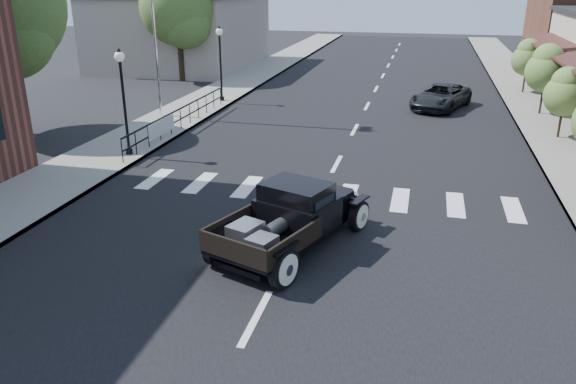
# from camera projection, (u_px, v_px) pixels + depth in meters

# --- Properties ---
(ground) EXTENTS (120.00, 120.00, 0.00)m
(ground) POSITION_uv_depth(u_px,v_px,m) (291.00, 251.00, 13.71)
(ground) COLOR black
(ground) RESTS_ON ground
(road) EXTENTS (14.00, 80.00, 0.02)m
(road) POSITION_uv_depth(u_px,v_px,m) (363.00, 115.00, 27.32)
(road) COLOR black
(road) RESTS_ON ground
(road_markings) EXTENTS (12.00, 60.00, 0.06)m
(road_markings) POSITION_uv_depth(u_px,v_px,m) (348.00, 142.00, 22.78)
(road_markings) COLOR silver
(road_markings) RESTS_ON ground
(sidewalk_left) EXTENTS (3.00, 80.00, 0.15)m
(sidewalk_left) POSITION_uv_depth(u_px,v_px,m) (199.00, 105.00, 29.17)
(sidewalk_left) COLOR gray
(sidewalk_left) RESTS_ON ground
(sidewalk_right) EXTENTS (3.00, 80.00, 0.15)m
(sidewalk_right) POSITION_uv_depth(u_px,v_px,m) (550.00, 124.00, 25.41)
(sidewalk_right) COLOR gray
(sidewalk_right) RESTS_ON ground
(low_building_left) EXTENTS (10.00, 12.00, 5.00)m
(low_building_left) POSITION_uv_depth(u_px,v_px,m) (182.00, 32.00, 41.55)
(low_building_left) COLOR #9F9386
(low_building_left) RESTS_ON ground
(railing) EXTENTS (0.08, 10.00, 1.00)m
(railing) POSITION_uv_depth(u_px,v_px,m) (180.00, 117.00, 24.17)
(railing) COLOR black
(railing) RESTS_ON sidewalk_left
(banner) EXTENTS (0.04, 2.20, 0.60)m
(banner) POSITION_uv_depth(u_px,v_px,m) (162.00, 133.00, 22.40)
(banner) COLOR silver
(banner) RESTS_ON sidewalk_left
(lamp_post_b) EXTENTS (0.36, 0.36, 3.83)m
(lamp_post_b) POSITION_uv_depth(u_px,v_px,m) (124.00, 103.00, 20.10)
(lamp_post_b) COLOR black
(lamp_post_b) RESTS_ON sidewalk_left
(lamp_post_c) EXTENTS (0.36, 0.36, 3.83)m
(lamp_post_c) POSITION_uv_depth(u_px,v_px,m) (221.00, 64.00, 29.17)
(lamp_post_c) COLOR black
(lamp_post_c) RESTS_ON sidewalk_left
(big_tree_near) EXTENTS (5.43, 5.43, 7.98)m
(big_tree_near) POSITION_uv_depth(u_px,v_px,m) (1.00, 38.00, 22.64)
(big_tree_near) COLOR #425E28
(big_tree_near) RESTS_ON ground
(big_tree_far) EXTENTS (4.73, 4.73, 6.94)m
(big_tree_far) POSITION_uv_depth(u_px,v_px,m) (179.00, 25.00, 35.20)
(big_tree_far) COLOR #425E28
(big_tree_far) RESTS_ON ground
(small_tree_c) EXTENTS (1.65, 1.65, 2.74)m
(small_tree_c) POSITION_uv_depth(u_px,v_px,m) (563.00, 104.00, 22.50)
(small_tree_c) COLOR #516D32
(small_tree_c) RESTS_ON sidewalk_right
(small_tree_d) EXTENTS (1.90, 1.90, 3.17)m
(small_tree_d) POSITION_uv_depth(u_px,v_px,m) (545.00, 80.00, 26.43)
(small_tree_d) COLOR #516D32
(small_tree_d) RESTS_ON sidewalk_right
(small_tree_e) EXTENTS (1.72, 1.72, 2.86)m
(small_tree_e) POSITION_uv_depth(u_px,v_px,m) (526.00, 67.00, 31.58)
(small_tree_e) COLOR #516D32
(small_tree_e) RESTS_ON sidewalk_right
(hotrod_pickup) EXTENTS (3.78, 5.28, 1.67)m
(hotrod_pickup) POSITION_uv_depth(u_px,v_px,m) (291.00, 217.00, 13.58)
(hotrod_pickup) COLOR black
(hotrod_pickup) RESTS_ON ground
(second_car) EXTENTS (3.43, 4.84, 1.23)m
(second_car) POSITION_uv_depth(u_px,v_px,m) (441.00, 97.00, 28.42)
(second_car) COLOR black
(second_car) RESTS_ON ground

